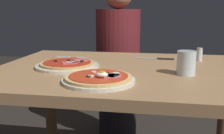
% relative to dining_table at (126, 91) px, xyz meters
% --- Properties ---
extents(dining_table, '(1.19, 0.88, 0.72)m').
position_rel_dining_table_xyz_m(dining_table, '(0.00, 0.00, 0.00)').
color(dining_table, '#9E754C').
rests_on(dining_table, ground).
extents(pizza_foreground, '(0.27, 0.27, 0.05)m').
position_rel_dining_table_xyz_m(pizza_foreground, '(-0.07, -0.26, 0.12)').
color(pizza_foreground, silver).
rests_on(pizza_foreground, dining_table).
extents(pizza_across_left, '(0.29, 0.29, 0.03)m').
position_rel_dining_table_xyz_m(pizza_across_left, '(-0.27, -0.03, 0.12)').
color(pizza_across_left, silver).
rests_on(pizza_across_left, dining_table).
extents(water_glass_near, '(0.08, 0.08, 0.10)m').
position_rel_dining_table_xyz_m(water_glass_near, '(0.25, -0.09, 0.15)').
color(water_glass_near, silver).
rests_on(water_glass_near, dining_table).
extents(fork, '(0.16, 0.02, 0.00)m').
position_rel_dining_table_xyz_m(fork, '(-0.34, 0.22, 0.11)').
color(fork, silver).
rests_on(fork, dining_table).
extents(knife, '(0.20, 0.03, 0.01)m').
position_rel_dining_table_xyz_m(knife, '(0.14, 0.25, 0.11)').
color(knife, silver).
rests_on(knife, dining_table).
extents(salt_shaker, '(0.03, 0.03, 0.07)m').
position_rel_dining_table_xyz_m(salt_shaker, '(0.35, 0.23, 0.14)').
color(salt_shaker, white).
rests_on(salt_shaker, dining_table).
extents(diner_person, '(0.32, 0.32, 1.18)m').
position_rel_dining_table_xyz_m(diner_person, '(-0.15, 0.76, -0.05)').
color(diner_person, black).
rests_on(diner_person, ground).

